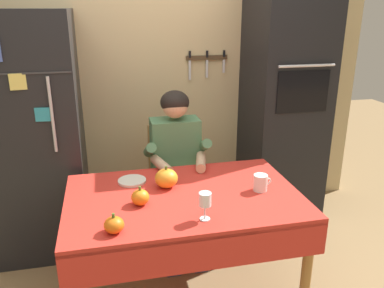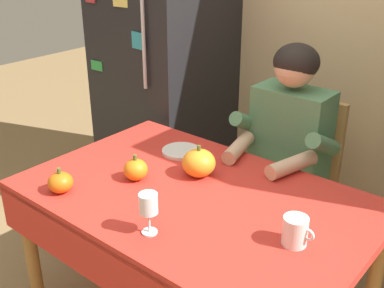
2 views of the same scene
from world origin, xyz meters
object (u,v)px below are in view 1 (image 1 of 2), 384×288
object	(u,v)px
serving_tray	(132,181)
pumpkin_medium	(140,197)
chair_behind_person	(173,177)
coffee_mug	(261,183)
wine_glass	(205,201)
pumpkin_large	(114,225)
dining_table	(185,209)
pumpkin_small	(166,178)
seated_person	(177,160)
wall_oven	(284,102)
refrigerator	(35,137)

from	to	relation	value
serving_tray	pumpkin_medium	bearing A→B (deg)	-85.85
pumpkin_medium	chair_behind_person	bearing A→B (deg)	68.22
coffee_mug	wine_glass	size ratio (longest dim) A/B	0.73
chair_behind_person	pumpkin_medium	distance (m)	0.94
wine_glass	pumpkin_large	xyz separation A→B (m)	(-0.47, -0.02, -0.07)
coffee_mug	pumpkin_large	size ratio (longest dim) A/B	1.07
dining_table	pumpkin_medium	xyz separation A→B (m)	(-0.27, -0.04, 0.13)
pumpkin_large	serving_tray	xyz separation A→B (m)	(0.13, 0.58, -0.03)
coffee_mug	pumpkin_small	bearing A→B (deg)	162.49
coffee_mug	wine_glass	world-z (taller)	wine_glass
seated_person	pumpkin_medium	distance (m)	0.73
seated_person	pumpkin_small	size ratio (longest dim) A/B	8.63
wall_oven	pumpkin_large	xyz separation A→B (m)	(-1.47, -1.23, -0.27)
chair_behind_person	wall_oven	bearing A→B (deg)	7.55
seated_person	chair_behind_person	bearing A→B (deg)	90.00
refrigerator	wine_glass	world-z (taller)	refrigerator
seated_person	coffee_mug	world-z (taller)	seated_person
refrigerator	coffee_mug	bearing A→B (deg)	-32.50
coffee_mug	pumpkin_medium	world-z (taller)	pumpkin_medium
wall_oven	wine_glass	distance (m)	1.58
pumpkin_small	dining_table	bearing A→B (deg)	-61.15
seated_person	pumpkin_large	distance (m)	1.04
dining_table	wine_glass	world-z (taller)	wine_glass
dining_table	seated_person	world-z (taller)	seated_person
serving_tray	wine_glass	bearing A→B (deg)	-58.84
chair_behind_person	seated_person	distance (m)	0.29
wall_oven	seated_person	xyz separation A→B (m)	(-0.98, -0.32, -0.31)
seated_person	serving_tray	xyz separation A→B (m)	(-0.36, -0.33, 0.01)
refrigerator	pumpkin_large	size ratio (longest dim) A/B	17.02
refrigerator	dining_table	size ratio (longest dim) A/B	1.29
serving_tray	pumpkin_large	bearing A→B (deg)	-102.91
pumpkin_small	seated_person	bearing A→B (deg)	71.37
coffee_mug	serving_tray	bearing A→B (deg)	158.65
wall_oven	coffee_mug	size ratio (longest dim) A/B	18.52
refrigerator	pumpkin_small	size ratio (longest dim) A/B	12.48
dining_table	chair_behind_person	distance (m)	0.81
wall_oven	pumpkin_small	distance (m)	1.39
coffee_mug	wine_glass	xyz separation A→B (m)	(-0.42, -0.27, 0.06)
coffee_mug	wine_glass	bearing A→B (deg)	-147.79
seated_person	wine_glass	bearing A→B (deg)	-91.10
seated_person	pumpkin_small	bearing A→B (deg)	-108.63
refrigerator	dining_table	world-z (taller)	refrigerator
dining_table	pumpkin_medium	size ratio (longest dim) A/B	12.38
refrigerator	wine_glass	xyz separation A→B (m)	(1.00, -1.17, -0.05)
refrigerator	serving_tray	world-z (taller)	refrigerator
serving_tray	dining_table	bearing A→B (deg)	-43.53
wall_oven	seated_person	size ratio (longest dim) A/B	1.69
pumpkin_large	serving_tray	bearing A→B (deg)	77.09
dining_table	seated_person	bearing A→B (deg)	83.59
pumpkin_small	serving_tray	xyz separation A→B (m)	(-0.21, 0.12, -0.05)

